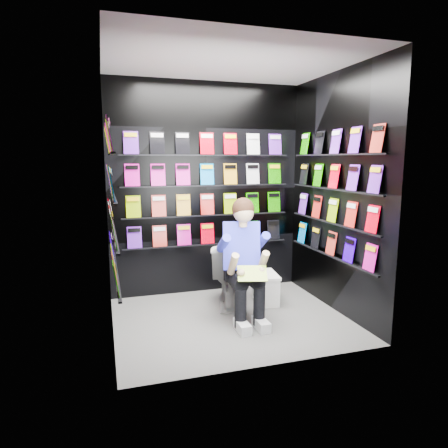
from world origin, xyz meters
name	(u,v)px	position (x,y,z in m)	size (l,w,h in m)	color
floor	(231,319)	(0.00, 0.00, 0.00)	(2.40, 2.40, 0.00)	#60605D
ceiling	(232,61)	(0.00, 0.00, 2.60)	(2.40, 2.40, 0.00)	white
wall_back	(207,189)	(0.00, 1.00, 1.30)	(2.40, 0.04, 2.60)	black
wall_front	(272,208)	(0.00, -1.00, 1.30)	(2.40, 0.04, 2.60)	black
wall_left	(107,200)	(-1.20, 0.00, 1.30)	(0.04, 2.00, 2.60)	black
wall_right	(336,194)	(1.20, 0.00, 1.30)	(0.04, 2.00, 2.60)	black
comics_back	(207,189)	(0.00, 0.97, 1.31)	(2.10, 0.06, 1.37)	red
comics_left	(111,200)	(-1.17, 0.00, 1.31)	(0.06, 1.70, 1.37)	red
comics_right	(334,193)	(1.17, 0.00, 1.31)	(0.06, 1.70, 1.37)	red
toilet	(229,274)	(0.11, 0.42, 0.37)	(0.42, 0.75, 0.73)	white
longbox	(265,289)	(0.55, 0.38, 0.16)	(0.23, 0.42, 0.32)	white
longbox_lid	(266,275)	(0.55, 0.38, 0.33)	(0.25, 0.44, 0.03)	white
reader	(240,247)	(0.11, 0.04, 0.77)	(0.51, 0.75, 1.39)	#3539F1
held_comic	(252,273)	(0.11, -0.31, 0.58)	(0.28, 0.01, 0.20)	green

